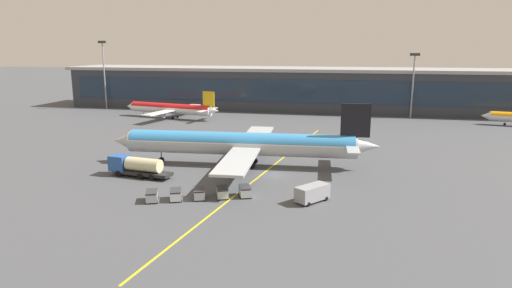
{
  "coord_description": "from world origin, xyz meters",
  "views": [
    {
      "loc": [
        12.03,
        -69.99,
        20.62
      ],
      "look_at": [
        -3.3,
        2.34,
        4.5
      ],
      "focal_mm": 31.3,
      "sensor_mm": 36.0,
      "label": 1
    }
  ],
  "objects": [
    {
      "name": "apron_lead_in_line",
      "position": [
        -1.38,
        2.0,
        0.0
      ],
      "size": [
        11.89,
        79.2,
        0.01
      ],
      "primitive_type": "cube",
      "rotation": [
        0.0,
        0.0,
        -0.15
      ],
      "color": "yellow",
      "rests_on": "ground_plane"
    },
    {
      "name": "ground_plane",
      "position": [
        0.0,
        0.0,
        0.0
      ],
      "size": [
        700.0,
        700.0,
        0.0
      ],
      "primitive_type": "plane",
      "color": "#47494F"
    },
    {
      "name": "terminal_building",
      "position": [
        16.24,
        79.76,
        6.94
      ],
      "size": [
        202.42,
        21.59,
        13.85
      ],
      "color": "#2D333D",
      "rests_on": "ground_plane"
    },
    {
      "name": "crew_van",
      "position": [
        7.49,
        -12.09,
        1.31
      ],
      "size": [
        4.74,
        5.23,
        2.3
      ],
      "color": "gray",
      "rests_on": "ground_plane"
    },
    {
      "name": "apron_light_mast_1",
      "position": [
        29.77,
        67.8,
        11.34
      ],
      "size": [
        2.8,
        0.5,
        18.91
      ],
      "color": "gray",
      "rests_on": "ground_plane"
    },
    {
      "name": "commuter_jet_near",
      "position": [
        -39.63,
        52.47,
        2.9
      ],
      "size": [
        32.17,
        25.74,
        8.39
      ],
      "color": "white",
      "rests_on": "ground_plane"
    },
    {
      "name": "baggage_cart_4",
      "position": [
        -1.91,
        -11.76,
        0.78
      ],
      "size": [
        2.39,
        3.03,
        1.48
      ],
      "color": "#B2B7BC",
      "rests_on": "ground_plane"
    },
    {
      "name": "fuel_tanker",
      "position": [
        -21.45,
        -5.7,
        1.75
      ],
      "size": [
        11.05,
        4.04,
        3.25
      ],
      "color": "#232326",
      "rests_on": "ground_plane"
    },
    {
      "name": "main_airliner",
      "position": [
        -6.31,
        4.36,
        3.99
      ],
      "size": [
        47.57,
        37.99,
        11.41
      ],
      "color": "#B2B7BC",
      "rests_on": "ground_plane"
    },
    {
      "name": "baggage_cart_2",
      "position": [
        -7.88,
        -14.07,
        0.78
      ],
      "size": [
        2.39,
        3.03,
        1.48
      ],
      "color": "gray",
      "rests_on": "ground_plane"
    },
    {
      "name": "baggage_cart_3",
      "position": [
        -4.89,
        -12.91,
        0.78
      ],
      "size": [
        2.39,
        3.03,
        1.48
      ],
      "color": "#B2B7BC",
      "rests_on": "ground_plane"
    },
    {
      "name": "apron_light_mast_0",
      "position": [
        -69.46,
        67.8,
        13.29
      ],
      "size": [
        2.8,
        0.5,
        22.64
      ],
      "color": "gray",
      "rests_on": "ground_plane"
    },
    {
      "name": "baggage_cart_0",
      "position": [
        -13.85,
        -16.38,
        0.78
      ],
      "size": [
        2.39,
        3.03,
        1.48
      ],
      "color": "gray",
      "rests_on": "ground_plane"
    },
    {
      "name": "baggage_cart_1",
      "position": [
        -10.86,
        -15.22,
        0.78
      ],
      "size": [
        2.39,
        3.03,
        1.48
      ],
      "color": "#B2B7BC",
      "rests_on": "ground_plane"
    }
  ]
}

